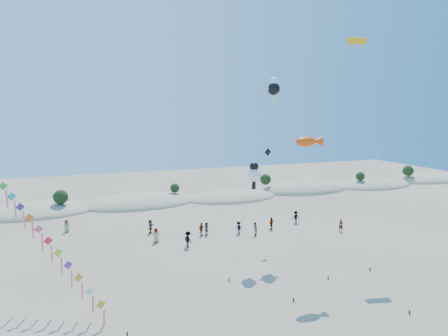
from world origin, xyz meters
TOP-DOWN VIEW (x-y plane):
  - dune_ridge at (1.06, 45.14)m, footprint 145.30×11.49m
  - fish_kite at (11.26, 12.08)m, footprint 5.05×4.85m
  - cartoon_kite_low at (8.07, 16.92)m, footprint 4.90×4.76m
  - cartoon_kite_high at (12.73, 22.01)m, footprint 2.00×12.57m
  - parafoil_kite at (20.60, 17.71)m, footprint 7.01×15.54m
  - dark_kite at (13.72, 18.59)m, footprint 6.02×11.66m
  - beachgoers at (6.32, 25.99)m, footprint 33.98×12.31m

SIDE VIEW (x-z plane):
  - dune_ridge at x=1.06m, z-range -2.67..2.90m
  - beachgoers at x=6.32m, z-range -0.08..1.77m
  - dark_kite at x=13.72m, z-range 1.94..13.03m
  - cartoon_kite_low at x=8.07m, z-range 3.98..14.21m
  - fish_kite at x=11.26m, z-range 6.01..19.04m
  - cartoon_kite_high at x=12.73m, z-range 8.37..27.52m
  - parafoil_kite at x=20.60m, z-range 10.63..33.93m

